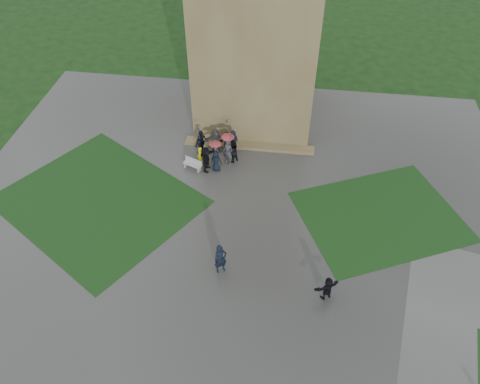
# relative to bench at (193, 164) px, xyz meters

# --- Properties ---
(ground) EXTENTS (120.00, 120.00, 0.00)m
(ground) POSITION_rel_bench_xyz_m (3.40, -7.80, -0.41)
(ground) COLOR black
(plaza) EXTENTS (34.00, 34.00, 0.02)m
(plaza) POSITION_rel_bench_xyz_m (3.40, -5.80, -0.40)
(plaza) COLOR #353533
(plaza) RESTS_ON ground
(lawn_inset_left) EXTENTS (14.10, 13.46, 0.01)m
(lawn_inset_left) POSITION_rel_bench_xyz_m (-5.10, -3.80, -0.38)
(lawn_inset_left) COLOR black
(lawn_inset_left) RESTS_ON plaza
(lawn_inset_right) EXTENTS (11.12, 10.15, 0.01)m
(lawn_inset_right) POSITION_rel_bench_xyz_m (11.90, -2.80, -0.38)
(lawn_inset_right) COLOR black
(lawn_inset_right) RESTS_ON plaza
(tower_plinth) EXTENTS (9.00, 0.80, 0.22)m
(tower_plinth) POSITION_rel_bench_xyz_m (3.40, 2.80, -0.28)
(tower_plinth) COLOR brown
(tower_plinth) RESTS_ON plaza
(bench) EXTENTS (1.35, 0.85, 0.75)m
(bench) POSITION_rel_bench_xyz_m (0.00, 0.00, 0.00)
(bench) COLOR #ADADA8
(bench) RESTS_ON plaza
(visitor_cluster) EXTENTS (3.18, 3.64, 2.54)m
(visitor_cluster) POSITION_rel_bench_xyz_m (1.32, 1.24, 0.78)
(visitor_cluster) COLOR black
(visitor_cluster) RESTS_ON plaza
(pedestrian_mid) EXTENTS (0.83, 0.75, 1.91)m
(pedestrian_mid) POSITION_rel_bench_xyz_m (3.19, -7.97, 0.57)
(pedestrian_mid) COLOR black
(pedestrian_mid) RESTS_ON plaza
(pedestrian_near) EXTENTS (1.43, 1.12, 1.48)m
(pedestrian_near) POSITION_rel_bench_xyz_m (8.71, -8.91, 0.35)
(pedestrian_near) COLOR black
(pedestrian_near) RESTS_ON plaza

